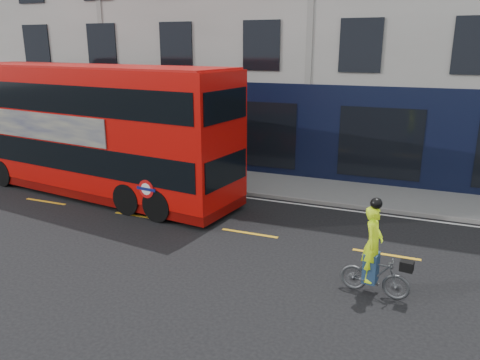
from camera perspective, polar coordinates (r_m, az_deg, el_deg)
The scene contains 8 objects.
ground at distance 13.03m, azimuth -1.22°, elevation -8.87°, with size 120.00×120.00×0.00m, color black.
pavement at distance 18.77m, azimuth 6.66°, elevation -0.87°, with size 60.00×3.00×0.12m, color slate.
kerb at distance 17.39m, azimuth 5.32°, elevation -2.19°, with size 60.00×0.12×0.13m, color gray.
building_terrace at distance 24.33m, azimuth 11.65°, elevation 20.46°, with size 50.00×10.07×15.00m.
road_edge_line at distance 17.14m, azimuth 5.02°, elevation -2.68°, with size 58.00×0.10×0.01m, color silver.
lane_dashes at distance 14.30m, azimuth 1.18°, elevation -6.51°, with size 58.00×0.12×0.01m, color gold, non-canonical shape.
bus at distance 18.46m, azimuth -17.60°, elevation 5.89°, with size 12.19×4.31×4.82m.
cyclist at distance 11.11m, azimuth 16.04°, elevation -9.59°, with size 1.62×0.69×2.32m.
Camera 1 is at (4.70, -10.84, 5.49)m, focal length 35.00 mm.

